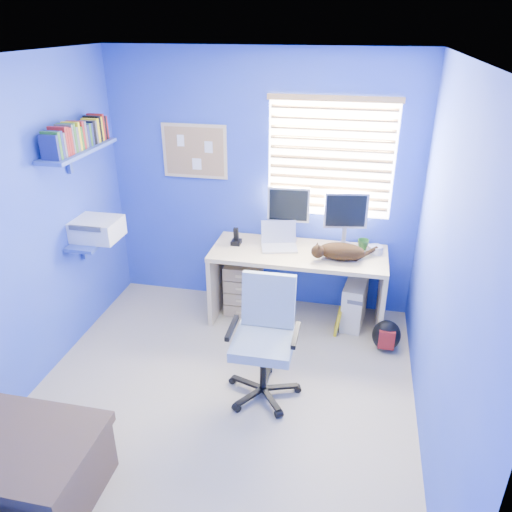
% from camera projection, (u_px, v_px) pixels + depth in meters
% --- Properties ---
extents(floor, '(3.00, 3.20, 0.00)m').
position_uv_depth(floor, '(220.00, 397.00, 3.94)').
color(floor, '#A69C86').
rests_on(floor, ground).
extents(ceiling, '(3.00, 3.20, 0.00)m').
position_uv_depth(ceiling, '(207.00, 58.00, 2.86)').
color(ceiling, white).
rests_on(ceiling, wall_back).
extents(wall_back, '(3.00, 0.01, 2.50)m').
position_uv_depth(wall_back, '(261.00, 185.00, 4.81)').
color(wall_back, blue).
rests_on(wall_back, ground).
extents(wall_front, '(3.00, 0.01, 2.50)m').
position_uv_depth(wall_front, '(103.00, 423.00, 1.99)').
color(wall_front, blue).
rests_on(wall_front, ground).
extents(wall_left, '(0.01, 3.20, 2.50)m').
position_uv_depth(wall_left, '(19.00, 237.00, 3.68)').
color(wall_left, blue).
rests_on(wall_left, ground).
extents(wall_right, '(0.01, 3.20, 2.50)m').
position_uv_depth(wall_right, '(445.00, 276.00, 3.12)').
color(wall_right, blue).
rests_on(wall_right, ground).
extents(desk, '(1.63, 0.65, 0.74)m').
position_uv_depth(desk, '(297.00, 286.00, 4.81)').
color(desk, '#D4B976').
rests_on(desk, floor).
extents(laptop, '(0.38, 0.33, 0.22)m').
position_uv_depth(laptop, '(280.00, 238.00, 4.66)').
color(laptop, silver).
rests_on(laptop, desk).
extents(monitor_left, '(0.41, 0.15, 0.54)m').
position_uv_depth(monitor_left, '(289.00, 214.00, 4.78)').
color(monitor_left, silver).
rests_on(monitor_left, desk).
extents(monitor_right, '(0.41, 0.18, 0.54)m').
position_uv_depth(monitor_right, '(345.00, 220.00, 4.63)').
color(monitor_right, silver).
rests_on(monitor_right, desk).
extents(phone, '(0.09, 0.11, 0.17)m').
position_uv_depth(phone, '(236.00, 236.00, 4.76)').
color(phone, black).
rests_on(phone, desk).
extents(mug, '(0.10, 0.09, 0.10)m').
position_uv_depth(mug, '(363.00, 245.00, 4.67)').
color(mug, '#225C1D').
rests_on(mug, desk).
extents(cd_spindle, '(0.13, 0.13, 0.07)m').
position_uv_depth(cd_spindle, '(376.00, 249.00, 4.61)').
color(cd_spindle, silver).
rests_on(cd_spindle, desk).
extents(cat, '(0.47, 0.34, 0.15)m').
position_uv_depth(cat, '(342.00, 251.00, 4.48)').
color(cat, black).
rests_on(cat, desk).
extents(tower_pc, '(0.24, 0.46, 0.45)m').
position_uv_depth(tower_pc, '(354.00, 303.00, 4.81)').
color(tower_pc, beige).
rests_on(tower_pc, floor).
extents(drawer_boxes, '(0.35, 0.28, 0.54)m').
position_uv_depth(drawer_boxes, '(244.00, 288.00, 4.98)').
color(drawer_boxes, tan).
rests_on(drawer_boxes, floor).
extents(yellow_book, '(0.03, 0.17, 0.24)m').
position_uv_depth(yellow_book, '(338.00, 321.00, 4.70)').
color(yellow_book, yellow).
rests_on(yellow_book, floor).
extents(backpack, '(0.26, 0.20, 0.30)m').
position_uv_depth(backpack, '(386.00, 335.00, 4.45)').
color(backpack, black).
rests_on(backpack, floor).
extents(bed_corner, '(0.94, 0.67, 0.45)m').
position_uv_depth(bed_corner, '(19.00, 468.00, 3.05)').
color(bed_corner, '#4D3B2D').
rests_on(bed_corner, floor).
extents(office_chair, '(0.56, 0.56, 0.96)m').
position_uv_depth(office_chair, '(264.00, 353.00, 3.87)').
color(office_chair, black).
rests_on(office_chair, floor).
extents(window_blinds, '(1.15, 0.05, 1.10)m').
position_uv_depth(window_blinds, '(331.00, 159.00, 4.53)').
color(window_blinds, white).
rests_on(window_blinds, ground).
extents(corkboard, '(0.64, 0.02, 0.52)m').
position_uv_depth(corkboard, '(195.00, 151.00, 4.79)').
color(corkboard, '#D4B976').
rests_on(corkboard, ground).
extents(wall_shelves, '(0.42, 0.90, 1.05)m').
position_uv_depth(wall_shelves, '(86.00, 184.00, 4.23)').
color(wall_shelves, '#344CA8').
rests_on(wall_shelves, ground).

